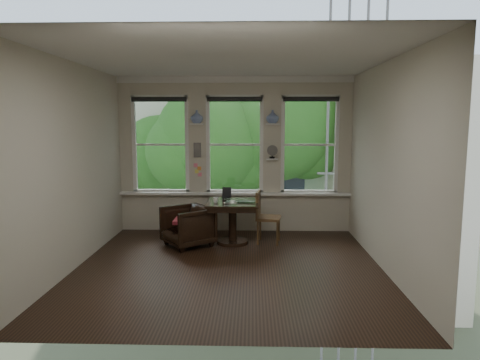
{
  "coord_description": "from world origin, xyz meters",
  "views": [
    {
      "loc": [
        0.34,
        -6.09,
        2.13
      ],
      "look_at": [
        0.14,
        0.9,
        1.19
      ],
      "focal_mm": 32.0,
      "sensor_mm": 36.0,
      "label": 1
    }
  ],
  "objects_px": {
    "side_chair_right": "(269,217)",
    "laptop": "(244,202)",
    "mug": "(216,200)",
    "table": "(233,222)",
    "armchair_left": "(188,226)"
  },
  "relations": [
    {
      "from": "side_chair_right",
      "to": "mug",
      "type": "distance_m",
      "value": 0.99
    },
    {
      "from": "table",
      "to": "side_chair_right",
      "type": "height_order",
      "value": "side_chair_right"
    },
    {
      "from": "table",
      "to": "armchair_left",
      "type": "distance_m",
      "value": 0.79
    },
    {
      "from": "table",
      "to": "mug",
      "type": "height_order",
      "value": "mug"
    },
    {
      "from": "side_chair_right",
      "to": "laptop",
      "type": "bearing_deg",
      "value": 120.78
    },
    {
      "from": "table",
      "to": "armchair_left",
      "type": "height_order",
      "value": "table"
    },
    {
      "from": "table",
      "to": "laptop",
      "type": "xyz_separation_m",
      "value": [
        0.2,
        -0.14,
        0.39
      ]
    },
    {
      "from": "table",
      "to": "mug",
      "type": "bearing_deg",
      "value": -165.52
    },
    {
      "from": "armchair_left",
      "to": "mug",
      "type": "height_order",
      "value": "mug"
    },
    {
      "from": "armchair_left",
      "to": "laptop",
      "type": "height_order",
      "value": "laptop"
    },
    {
      "from": "armchair_left",
      "to": "side_chair_right",
      "type": "relative_size",
      "value": 0.83
    },
    {
      "from": "side_chair_right",
      "to": "laptop",
      "type": "relative_size",
      "value": 2.61
    },
    {
      "from": "laptop",
      "to": "table",
      "type": "bearing_deg",
      "value": 163.06
    },
    {
      "from": "armchair_left",
      "to": "mug",
      "type": "xyz_separation_m",
      "value": [
        0.48,
        0.1,
        0.45
      ]
    },
    {
      "from": "table",
      "to": "mug",
      "type": "relative_size",
      "value": 9.26
    }
  ]
}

